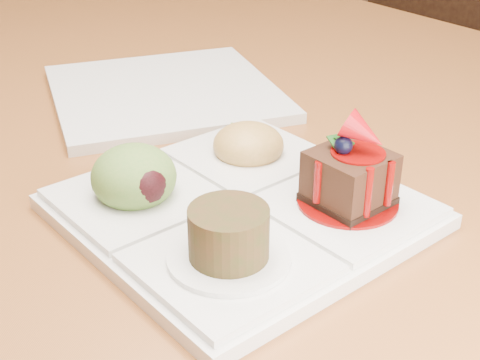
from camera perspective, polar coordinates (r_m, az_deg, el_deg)
dining_table at (r=1.08m, az=-12.97°, el=8.60°), size 1.00×1.80×0.75m
chair_right at (r=1.49m, az=15.31°, el=6.11°), size 0.47×0.47×0.87m
sampler_plate at (r=0.54m, az=-0.39°, el=-1.37°), size 0.26×0.26×0.10m
second_plate at (r=0.79m, az=-6.45°, el=7.42°), size 0.31×0.31×0.01m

